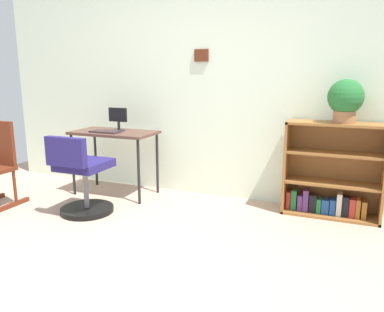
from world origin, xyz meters
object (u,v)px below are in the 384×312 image
at_px(bookshelf_low, 332,175).
at_px(potted_plant_on_shelf, 346,99).
at_px(monitor, 118,119).
at_px(office_chair, 82,179).
at_px(keyboard, 105,132).
at_px(desk, 114,137).

height_order(bookshelf_low, potted_plant_on_shelf, potted_plant_on_shelf).
distance_m(monitor, bookshelf_low, 2.33).
relative_size(monitor, potted_plant_on_shelf, 0.65).
bearing_deg(office_chair, potted_plant_on_shelf, 20.28).
xyz_separation_m(keyboard, bookshelf_low, (2.35, 0.35, -0.34)).
height_order(keyboard, bookshelf_low, bookshelf_low).
xyz_separation_m(office_chair, potted_plant_on_shelf, (2.31, 0.85, 0.78)).
relative_size(keyboard, office_chair, 0.42).
height_order(office_chair, bookshelf_low, bookshelf_low).
xyz_separation_m(monitor, bookshelf_low, (2.28, 0.19, -0.47)).
xyz_separation_m(desk, office_chair, (0.06, -0.68, -0.30)).
bearing_deg(monitor, potted_plant_on_shelf, 3.29).
bearing_deg(monitor, keyboard, -114.51).
relative_size(office_chair, potted_plant_on_shelf, 2.01).
relative_size(monitor, bookshelf_low, 0.28).
height_order(desk, keyboard, keyboard).
distance_m(desk, keyboard, 0.14).
bearing_deg(keyboard, bookshelf_low, 8.44).
relative_size(desk, monitor, 3.59).
bearing_deg(bookshelf_low, potted_plant_on_shelf, -41.78).
distance_m(monitor, potted_plant_on_shelf, 2.36).
bearing_deg(keyboard, potted_plant_on_shelf, 6.90).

